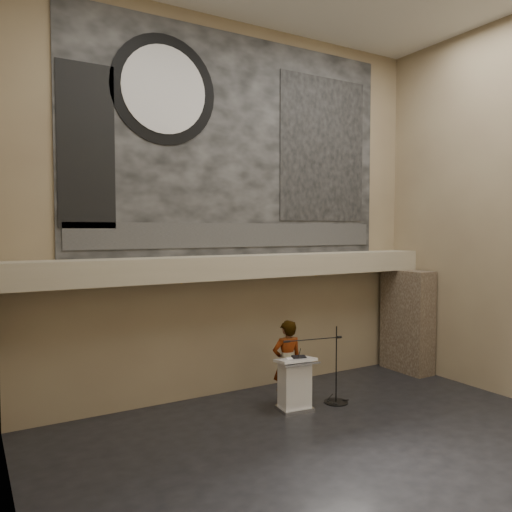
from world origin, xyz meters
TOP-DOWN VIEW (x-y plane):
  - floor at (0.00, 0.00)m, footprint 10.00×10.00m
  - wall_back at (0.00, 4.00)m, footprint 10.00×0.02m
  - wall_left at (-5.00, 0.00)m, footprint 0.02×8.00m
  - soffit at (0.00, 3.60)m, footprint 10.00×0.80m
  - sprinkler_left at (-1.60, 3.55)m, footprint 0.04×0.04m
  - sprinkler_right at (1.90, 3.55)m, footprint 0.04×0.04m
  - banner at (0.00, 3.97)m, footprint 8.00×0.05m
  - banner_text_strip at (0.00, 3.93)m, footprint 7.76×0.02m
  - banner_clock_rim at (-1.80, 3.93)m, footprint 2.30×0.02m
  - banner_clock_face at (-1.80, 3.91)m, footprint 1.84×0.02m
  - banner_building_print at (2.40, 3.93)m, footprint 2.60×0.02m
  - banner_brick_print at (-3.40, 3.93)m, footprint 1.10×0.02m
  - stone_pier at (4.65, 3.15)m, footprint 0.60×1.40m
  - lectern at (0.37, 2.24)m, footprint 0.83×0.63m
  - binder at (0.47, 2.23)m, footprint 0.35×0.32m
  - papers at (0.29, 2.19)m, footprint 0.31×0.36m
  - speaker_person at (0.41, 2.58)m, footprint 0.73×0.53m
  - mic_stand at (1.38, 2.17)m, footprint 1.48×0.52m

SIDE VIEW (x-z plane):
  - floor at x=0.00m, z-range 0.00..0.00m
  - mic_stand at x=1.38m, z-range -0.59..1.09m
  - lectern at x=0.37m, z-range -0.02..1.12m
  - speaker_person at x=0.41m, z-range 0.00..1.85m
  - papers at x=0.29m, z-range 1.10..1.10m
  - binder at x=0.47m, z-range 1.10..1.14m
  - stone_pier at x=4.65m, z-range 0.00..2.70m
  - sprinkler_left at x=-1.60m, z-range 2.64..2.70m
  - sprinkler_right at x=1.90m, z-range 2.64..2.70m
  - soffit at x=0.00m, z-range 2.70..3.20m
  - banner_text_strip at x=0.00m, z-range 3.38..3.93m
  - wall_back at x=0.00m, z-range 0.00..8.50m
  - wall_left at x=-5.00m, z-range 0.00..8.50m
  - banner_brick_print at x=-3.40m, z-range 3.80..7.00m
  - banner at x=0.00m, z-range 3.20..8.20m
  - banner_building_print at x=2.40m, z-range 4.00..7.60m
  - banner_clock_rim at x=-1.80m, z-range 5.55..7.85m
  - banner_clock_face at x=-1.80m, z-range 5.78..7.62m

